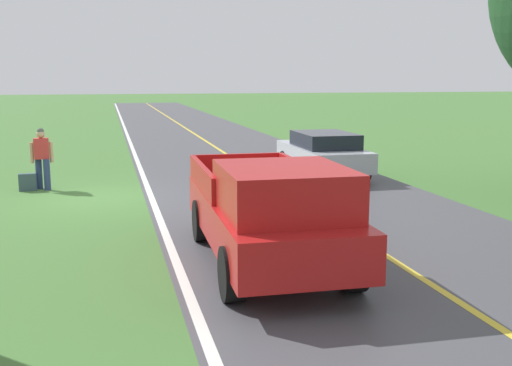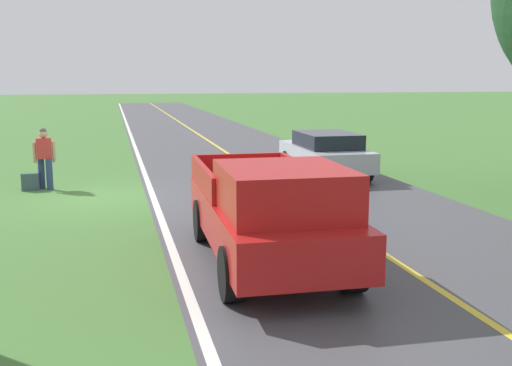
{
  "view_description": "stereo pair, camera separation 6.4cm",
  "coord_description": "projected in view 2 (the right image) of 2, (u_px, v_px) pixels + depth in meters",
  "views": [
    {
      "loc": [
        -0.27,
        16.17,
        3.14
      ],
      "look_at": [
        -2.43,
        7.39,
        1.56
      ],
      "focal_mm": 42.51,
      "sensor_mm": 36.0,
      "label": 1
    },
    {
      "loc": [
        -0.33,
        16.19,
        3.14
      ],
      "look_at": [
        -2.43,
        7.39,
        1.56
      ],
      "focal_mm": 42.51,
      "sensor_mm": 36.0,
      "label": 2
    }
  ],
  "objects": [
    {
      "name": "ground_plane",
      "position": [
        101.0,
        198.0,
        15.98
      ],
      "size": [
        200.0,
        200.0,
        0.0
      ],
      "primitive_type": "plane",
      "color": "#427033"
    },
    {
      "name": "suitcase_carried",
      "position": [
        30.0,
        182.0,
        16.96
      ],
      "size": [
        0.47,
        0.23,
        0.49
      ],
      "primitive_type": "cube",
      "rotation": [
        0.0,
        0.0,
        1.63
      ],
      "color": "#384C56",
      "rests_on": "ground"
    },
    {
      "name": "pickup_truck_passing",
      "position": [
        270.0,
        210.0,
        10.02
      ],
      "size": [
        2.2,
        5.45,
        1.82
      ],
      "color": "#B21919",
      "rests_on": "ground"
    },
    {
      "name": "lane_centre_line",
      "position": [
        284.0,
        189.0,
        17.12
      ],
      "size": [
        0.14,
        117.6,
        0.0
      ],
      "primitive_type": "cube",
      "color": "gold",
      "rests_on": "ground"
    },
    {
      "name": "sedan_near_oncoming",
      "position": [
        325.0,
        153.0,
        19.38
      ],
      "size": [
        1.96,
        4.42,
        1.41
      ],
      "color": "#B2B7C1",
      "rests_on": "ground"
    },
    {
      "name": "road_surface",
      "position": [
        284.0,
        190.0,
        17.12
      ],
      "size": [
        7.72,
        120.0,
        0.0
      ],
      "primitive_type": "cube",
      "color": "#47474C",
      "rests_on": "ground"
    },
    {
      "name": "lane_edge_line",
      "position": [
        153.0,
        195.0,
        16.28
      ],
      "size": [
        0.16,
        117.6,
        0.0
      ],
      "primitive_type": "cube",
      "color": "silver",
      "rests_on": "ground"
    },
    {
      "name": "hitchhiker_walking",
      "position": [
        44.0,
        155.0,
        17.03
      ],
      "size": [
        0.62,
        0.51,
        1.75
      ],
      "color": "navy",
      "rests_on": "ground"
    }
  ]
}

